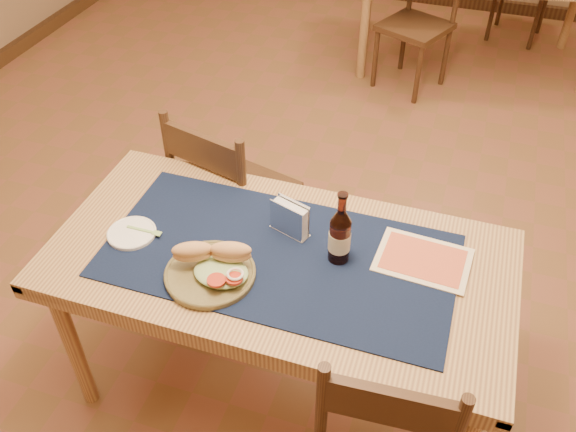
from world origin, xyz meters
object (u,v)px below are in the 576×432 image
(main_table, at_px, (279,272))
(chair_main_far, at_px, (231,196))
(beer_bottle, at_px, (340,236))
(sandwich_plate, at_px, (213,268))
(napkin_holder, at_px, (290,219))

(main_table, bearing_deg, chair_main_far, 127.77)
(main_table, relative_size, beer_bottle, 5.69)
(sandwich_plate, bearing_deg, napkin_holder, 58.16)
(main_table, xyz_separation_m, beer_bottle, (0.20, 0.05, 0.19))
(chair_main_far, distance_m, beer_bottle, 0.86)
(sandwich_plate, bearing_deg, main_table, 41.90)
(chair_main_far, bearing_deg, napkin_holder, -44.81)
(main_table, height_order, beer_bottle, beer_bottle)
(sandwich_plate, height_order, beer_bottle, beer_bottle)
(main_table, distance_m, sandwich_plate, 0.26)
(sandwich_plate, bearing_deg, chair_main_far, 108.98)
(beer_bottle, bearing_deg, chair_main_far, 141.63)
(chair_main_far, bearing_deg, main_table, -52.23)
(beer_bottle, height_order, napkin_holder, beer_bottle)
(chair_main_far, bearing_deg, sandwich_plate, -71.02)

